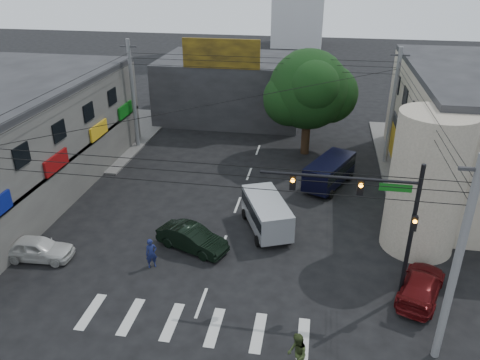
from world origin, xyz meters
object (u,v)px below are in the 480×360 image
(maroon_sedan, at_px, (421,286))
(street_tree, at_px, (309,90))
(utility_pole_far_left, at_px, (133,95))
(traffic_gantry, at_px, (376,210))
(silver_minivan, at_px, (267,215))
(traffic_officer, at_px, (151,253))
(dark_sedan, at_px, (192,238))
(white_compact, at_px, (38,248))
(utility_pole_near_right, at_px, (456,266))
(utility_pole_far_right, at_px, (392,108))
(pedestrian_olive, at_px, (297,354))
(navy_van, at_px, (329,173))

(maroon_sedan, bearing_deg, street_tree, -49.49)
(utility_pole_far_left, bearing_deg, traffic_gantry, -42.86)
(silver_minivan, distance_m, traffic_officer, 7.40)
(dark_sedan, height_order, white_compact, dark_sedan)
(utility_pole_near_right, xyz_separation_m, dark_sedan, (-12.13, 5.94, -3.91))
(utility_pole_far_right, relative_size, maroon_sedan, 1.93)
(traffic_gantry, relative_size, pedestrian_olive, 3.82)
(dark_sedan, distance_m, maroon_sedan, 12.31)
(maroon_sedan, bearing_deg, utility_pole_far_right, -69.70)
(maroon_sedan, height_order, traffic_officer, traffic_officer)
(utility_pole_far_left, bearing_deg, utility_pole_near_right, -44.31)
(utility_pole_far_left, distance_m, silver_minivan, 17.73)
(utility_pole_near_right, height_order, maroon_sedan, utility_pole_near_right)
(traffic_gantry, xyz_separation_m, utility_pole_far_left, (-18.32, 17.00, -0.23))
(navy_van, bearing_deg, utility_pole_far_left, 97.10)
(white_compact, distance_m, silver_minivan, 13.12)
(maroon_sedan, bearing_deg, utility_pole_far_left, -18.13)
(dark_sedan, bearing_deg, traffic_officer, 161.24)
(utility_pole_near_right, relative_size, dark_sedan, 2.07)
(utility_pole_near_right, distance_m, dark_sedan, 14.06)
(traffic_gantry, bearing_deg, navy_van, 98.63)
(dark_sedan, bearing_deg, utility_pole_near_right, -94.88)
(utility_pole_far_right, height_order, maroon_sedan, utility_pole_far_right)
(utility_pole_far_right, xyz_separation_m, silver_minivan, (-8.22, -11.76, -3.59))
(traffic_gantry, distance_m, pedestrian_olive, 7.27)
(navy_van, height_order, pedestrian_olive, navy_van)
(white_compact, distance_m, traffic_officer, 6.45)
(street_tree, height_order, white_compact, street_tree)
(traffic_gantry, height_order, silver_minivan, traffic_gantry)
(silver_minivan, height_order, navy_van, navy_van)
(utility_pole_near_right, relative_size, maroon_sedan, 1.93)
(traffic_officer, bearing_deg, traffic_gantry, -33.28)
(utility_pole_far_right, bearing_deg, utility_pole_far_left, 180.00)
(silver_minivan, height_order, pedestrian_olive, silver_minivan)
(traffic_gantry, bearing_deg, white_compact, 179.83)
(utility_pole_far_left, distance_m, white_compact, 17.42)
(white_compact, bearing_deg, traffic_gantry, -93.86)
(utility_pole_far_left, bearing_deg, utility_pole_far_right, 0.00)
(white_compact, xyz_separation_m, silver_minivan, (12.04, 5.19, 0.35))
(utility_pole_near_right, xyz_separation_m, white_compact, (-20.26, 3.55, -3.94))
(maroon_sedan, distance_m, traffic_officer, 13.83)
(utility_pole_far_left, bearing_deg, traffic_officer, -66.61)
(silver_minivan, relative_size, traffic_officer, 3.03)
(utility_pole_far_left, height_order, pedestrian_olive, utility_pole_far_left)
(navy_van, xyz_separation_m, traffic_officer, (-9.33, -11.56, -0.17))
(traffic_gantry, height_order, navy_van, traffic_gantry)
(navy_van, bearing_deg, silver_minivan, 175.08)
(utility_pole_far_right, height_order, dark_sedan, utility_pole_far_right)
(silver_minivan, bearing_deg, utility_pole_near_right, -159.90)
(maroon_sedan, xyz_separation_m, silver_minivan, (-8.22, 4.90, 0.37))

